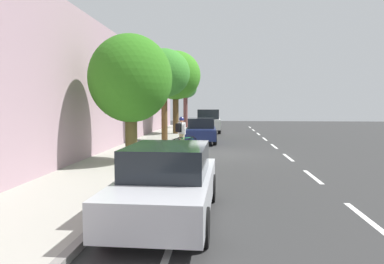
{
  "coord_description": "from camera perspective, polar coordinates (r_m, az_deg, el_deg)",
  "views": [
    {
      "loc": [
        -0.18,
        16.53,
        2.34
      ],
      "look_at": [
        1.26,
        -0.89,
        0.98
      ],
      "focal_mm": 32.91,
      "sensor_mm": 36.0,
      "label": 1
    }
  ],
  "objects": [
    {
      "name": "parked_pickup_white_nearest",
      "position": [
        29.77,
        2.63,
        1.68
      ],
      "size": [
        2.17,
        5.37,
        1.95
      ],
      "color": "white",
      "rests_on": "ground"
    },
    {
      "name": "street_tree_corner",
      "position": [
        13.72,
        -9.93,
        8.42
      ],
      "size": [
        3.18,
        3.18,
        4.87
      ],
      "color": "brown",
      "rests_on": "sidewalk"
    },
    {
      "name": "ground",
      "position": [
        16.7,
        4.07,
        -3.61
      ],
      "size": [
        68.29,
        68.29,
        0.0
      ],
      "primitive_type": "plane",
      "color": "#303030"
    },
    {
      "name": "building_facade",
      "position": [
        17.51,
        -14.51,
        6.54
      ],
      "size": [
        0.5,
        42.68,
        6.04
      ],
      "primitive_type": "cube",
      "color": "#A68792",
      "rests_on": "ground"
    },
    {
      "name": "sidewalk",
      "position": [
        17.14,
        -8.6,
        -3.21
      ],
      "size": [
        3.11,
        42.68,
        0.14
      ],
      "primitive_type": "cube",
      "color": "#9F9E92",
      "rests_on": "ground"
    },
    {
      "name": "street_tree_near_cyclist",
      "position": [
        34.28,
        -1.07,
        6.9
      ],
      "size": [
        2.2,
        2.2,
        4.73
      ],
      "color": "brown",
      "rests_on": "sidewalk"
    },
    {
      "name": "parked_sedan_silver_mid",
      "position": [
        7.29,
        -3.92,
        -8.15
      ],
      "size": [
        1.91,
        4.43,
        1.52
      ],
      "color": "#B7BABF",
      "rests_on": "ground"
    },
    {
      "name": "street_tree_far_end",
      "position": [
        21.61,
        -4.53,
        9.4
      ],
      "size": [
        3.13,
        3.13,
        5.58
      ],
      "color": "brown",
      "rests_on": "sidewalk"
    },
    {
      "name": "lane_stripe_centre",
      "position": [
        18.27,
        14.11,
        -3.03
      ],
      "size": [
        0.14,
        40.0,
        0.01
      ],
      "color": "white",
      "rests_on": "ground"
    },
    {
      "name": "bicycle_at_curb",
      "position": [
        17.77,
        -1.22,
        -1.92
      ],
      "size": [
        1.24,
        1.27,
        0.74
      ],
      "color": "black",
      "rests_on": "ground"
    },
    {
      "name": "lane_stripe_bike_edge",
      "position": [
        16.72,
        1.85,
        -3.58
      ],
      "size": [
        0.12,
        42.68,
        0.01
      ],
      "primitive_type": "cube",
      "color": "white",
      "rests_on": "ground"
    },
    {
      "name": "street_tree_mid_block",
      "position": [
        26.95,
        -2.68,
        9.1
      ],
      "size": [
        3.78,
        3.78,
        6.26
      ],
      "color": "brown",
      "rests_on": "sidewalk"
    },
    {
      "name": "cyclist_with_backpack",
      "position": [
        18.16,
        -1.77,
        0.38
      ],
      "size": [
        0.54,
        0.55,
        1.72
      ],
      "color": "#C6B284",
      "rests_on": "ground"
    },
    {
      "name": "curb_edge",
      "position": [
        16.84,
        -3.16,
        -3.3
      ],
      "size": [
        0.16,
        42.68,
        0.14
      ],
      "primitive_type": "cube",
      "color": "gray",
      "rests_on": "ground"
    },
    {
      "name": "parked_sedan_dark_blue_second",
      "position": [
        21.68,
        1.47,
        0.25
      ],
      "size": [
        2.0,
        4.48,
        1.52
      ],
      "color": "navy",
      "rests_on": "ground"
    }
  ]
}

